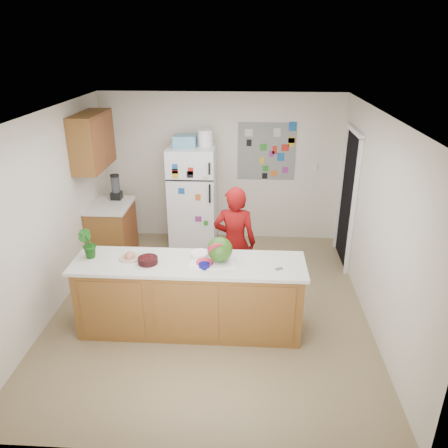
# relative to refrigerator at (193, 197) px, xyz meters

# --- Properties ---
(floor) EXTENTS (4.00, 4.50, 0.02)m
(floor) POSITION_rel_refrigerator_xyz_m (0.45, -1.88, -0.86)
(floor) COLOR brown
(floor) RESTS_ON ground
(wall_back) EXTENTS (4.00, 0.02, 2.50)m
(wall_back) POSITION_rel_refrigerator_xyz_m (0.45, 0.38, 0.40)
(wall_back) COLOR beige
(wall_back) RESTS_ON ground
(wall_left) EXTENTS (0.02, 4.50, 2.50)m
(wall_left) POSITION_rel_refrigerator_xyz_m (-1.56, -1.88, 0.40)
(wall_left) COLOR beige
(wall_left) RESTS_ON ground
(wall_right) EXTENTS (0.02, 4.50, 2.50)m
(wall_right) POSITION_rel_refrigerator_xyz_m (2.46, -1.88, 0.40)
(wall_right) COLOR beige
(wall_right) RESTS_ON ground
(ceiling) EXTENTS (4.00, 4.50, 0.02)m
(ceiling) POSITION_rel_refrigerator_xyz_m (0.45, -1.88, 1.66)
(ceiling) COLOR white
(ceiling) RESTS_ON wall_back
(doorway) EXTENTS (0.03, 0.85, 2.04)m
(doorway) POSITION_rel_refrigerator_xyz_m (2.44, -0.43, 0.17)
(doorway) COLOR black
(doorway) RESTS_ON ground
(peninsula_base) EXTENTS (2.60, 0.62, 0.88)m
(peninsula_base) POSITION_rel_refrigerator_xyz_m (0.25, -2.38, -0.41)
(peninsula_base) COLOR brown
(peninsula_base) RESTS_ON floor
(peninsula_top) EXTENTS (2.68, 0.70, 0.04)m
(peninsula_top) POSITION_rel_refrigerator_xyz_m (0.25, -2.38, 0.05)
(peninsula_top) COLOR silver
(peninsula_top) RESTS_ON peninsula_base
(side_counter_base) EXTENTS (0.60, 0.80, 0.86)m
(side_counter_base) POSITION_rel_refrigerator_xyz_m (-1.24, -0.53, -0.42)
(side_counter_base) COLOR brown
(side_counter_base) RESTS_ON floor
(side_counter_top) EXTENTS (0.64, 0.84, 0.04)m
(side_counter_top) POSITION_rel_refrigerator_xyz_m (-1.24, -0.53, 0.03)
(side_counter_top) COLOR silver
(side_counter_top) RESTS_ON side_counter_base
(upper_cabinets) EXTENTS (0.35, 1.00, 0.80)m
(upper_cabinets) POSITION_rel_refrigerator_xyz_m (-1.37, -0.58, 1.05)
(upper_cabinets) COLOR brown
(upper_cabinets) RESTS_ON wall_left
(refrigerator) EXTENTS (0.75, 0.70, 1.70)m
(refrigerator) POSITION_rel_refrigerator_xyz_m (0.00, 0.00, 0.00)
(refrigerator) COLOR silver
(refrigerator) RESTS_ON floor
(fridge_top_bin) EXTENTS (0.35, 0.28, 0.18)m
(fridge_top_bin) POSITION_rel_refrigerator_xyz_m (-0.10, 0.00, 0.94)
(fridge_top_bin) COLOR #5999B2
(fridge_top_bin) RESTS_ON refrigerator
(photo_collage) EXTENTS (0.95, 0.01, 0.95)m
(photo_collage) POSITION_rel_refrigerator_xyz_m (1.20, 0.36, 0.70)
(photo_collage) COLOR slate
(photo_collage) RESTS_ON wall_back
(person) EXTENTS (0.60, 0.42, 1.56)m
(person) POSITION_rel_refrigerator_xyz_m (0.75, -1.55, -0.07)
(person) COLOR #6F090A
(person) RESTS_ON floor
(blender_appliance) EXTENTS (0.13, 0.13, 0.38)m
(blender_appliance) POSITION_rel_refrigerator_xyz_m (-1.19, -0.29, 0.24)
(blender_appliance) COLOR black
(blender_appliance) RESTS_ON side_counter_top
(cutting_board) EXTENTS (0.49, 0.40, 0.01)m
(cutting_board) POSITION_rel_refrigerator_xyz_m (0.55, -2.37, 0.08)
(cutting_board) COLOR silver
(cutting_board) RESTS_ON peninsula_top
(watermelon) EXTENTS (0.29, 0.29, 0.29)m
(watermelon) POSITION_rel_refrigerator_xyz_m (0.61, -2.35, 0.23)
(watermelon) COLOR #1A5311
(watermelon) RESTS_ON cutting_board
(watermelon_slice) EXTENTS (0.19, 0.19, 0.02)m
(watermelon_slice) POSITION_rel_refrigerator_xyz_m (0.44, -2.42, 0.09)
(watermelon_slice) COLOR red
(watermelon_slice) RESTS_ON cutting_board
(cherry_bowl) EXTENTS (0.27, 0.27, 0.07)m
(cherry_bowl) POSITION_rel_refrigerator_xyz_m (-0.21, -2.43, 0.11)
(cherry_bowl) COLOR black
(cherry_bowl) RESTS_ON peninsula_top
(white_bowl) EXTENTS (0.21, 0.21, 0.06)m
(white_bowl) POSITION_rel_refrigerator_xyz_m (0.37, -2.24, 0.10)
(white_bowl) COLOR silver
(white_bowl) RESTS_ON peninsula_top
(cobalt_bowl) EXTENTS (0.15, 0.15, 0.05)m
(cobalt_bowl) POSITION_rel_refrigerator_xyz_m (0.44, -2.50, 0.10)
(cobalt_bowl) COLOR #0C0857
(cobalt_bowl) RESTS_ON peninsula_top
(plate) EXTENTS (0.30, 0.30, 0.02)m
(plate) POSITION_rel_refrigerator_xyz_m (-0.44, -2.34, 0.08)
(plate) COLOR #B4A48B
(plate) RESTS_ON peninsula_top
(paper_towel) EXTENTS (0.20, 0.18, 0.02)m
(paper_towel) POSITION_rel_refrigerator_xyz_m (0.36, -2.44, 0.08)
(paper_towel) COLOR silver
(paper_towel) RESTS_ON peninsula_top
(keys) EXTENTS (0.10, 0.07, 0.01)m
(keys) POSITION_rel_refrigerator_xyz_m (1.27, -2.49, 0.08)
(keys) COLOR gray
(keys) RESTS_ON peninsula_top
(potted_plant) EXTENTS (0.20, 0.17, 0.35)m
(potted_plant) POSITION_rel_refrigerator_xyz_m (-0.93, -2.33, 0.24)
(potted_plant) COLOR #10420A
(potted_plant) RESTS_ON peninsula_top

